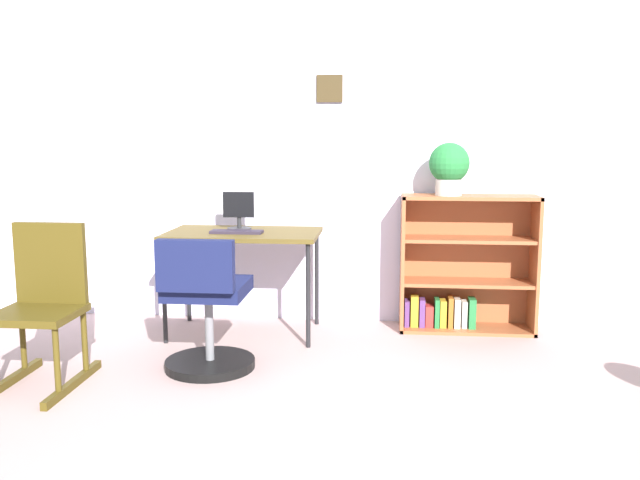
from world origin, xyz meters
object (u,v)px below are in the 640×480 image
object	(u,v)px
rocking_chair	(43,303)
keyboard	(237,232)
bookshelf_low	(464,268)
desk	(243,240)
monitor	(239,212)
office_chair	(206,312)
potted_plant_on_shelf	(449,167)

from	to	relation	value
rocking_chair	keyboard	bearing A→B (deg)	47.28
keyboard	bookshelf_low	world-z (taller)	bookshelf_low
desk	monitor	distance (m)	0.21
desk	rocking_chair	xyz separation A→B (m)	(-0.89, -1.01, -0.21)
office_chair	potted_plant_on_shelf	size ratio (longest dim) A/B	2.24
desk	keyboard	world-z (taller)	keyboard
bookshelf_low	potted_plant_on_shelf	world-z (taller)	potted_plant_on_shelf
office_chair	rocking_chair	size ratio (longest dim) A/B	0.91
desk	bookshelf_low	size ratio (longest dim) A/B	1.08
monitor	potted_plant_on_shelf	bearing A→B (deg)	4.29
office_chair	potted_plant_on_shelf	bearing A→B (deg)	34.00
desk	keyboard	bearing A→B (deg)	-109.01
desk	rocking_chair	world-z (taller)	rocking_chair
keyboard	bookshelf_low	xyz separation A→B (m)	(1.52, 0.34, -0.28)
keyboard	rocking_chair	world-z (taller)	rocking_chair
rocking_chair	bookshelf_low	size ratio (longest dim) A/B	0.92
office_chair	bookshelf_low	size ratio (longest dim) A/B	0.84
keyboard	bookshelf_low	bearing A→B (deg)	12.49
desk	monitor	xyz separation A→B (m)	(-0.05, 0.09, 0.18)
office_chair	monitor	bearing A→B (deg)	89.40
desk	potted_plant_on_shelf	world-z (taller)	potted_plant_on_shelf
keyboard	bookshelf_low	size ratio (longest dim) A/B	0.36
desk	potted_plant_on_shelf	bearing A→B (deg)	8.22
keyboard	office_chair	bearing A→B (deg)	-92.46
rocking_chair	bookshelf_low	world-z (taller)	bookshelf_low
monitor	bookshelf_low	world-z (taller)	monitor
keyboard	potted_plant_on_shelf	distance (m)	1.48
office_chair	bookshelf_low	bearing A→B (deg)	33.41
potted_plant_on_shelf	rocking_chair	bearing A→B (deg)	-151.84
desk	potted_plant_on_shelf	xyz separation A→B (m)	(1.37, 0.20, 0.49)
desk	bookshelf_low	world-z (taller)	bookshelf_low
potted_plant_on_shelf	desk	bearing A→B (deg)	-171.78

